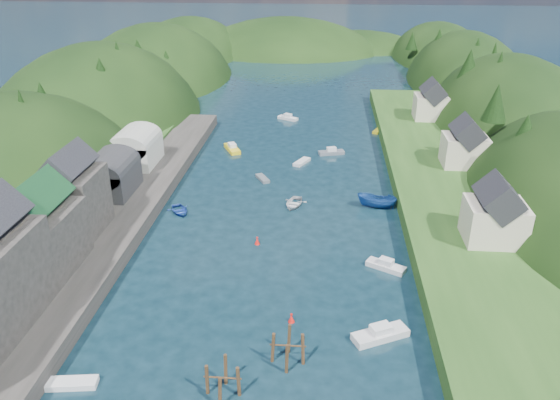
# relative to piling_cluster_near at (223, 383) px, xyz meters

# --- Properties ---
(ground) EXTENTS (600.00, 600.00, 0.00)m
(ground) POSITION_rel_piling_cluster_near_xyz_m (2.22, 54.12, -1.33)
(ground) COLOR black
(ground) RESTS_ON ground
(hillside_left) EXTENTS (44.00, 245.56, 52.00)m
(hillside_left) POSITION_rel_piling_cluster_near_xyz_m (-42.78, 79.12, -9.37)
(hillside_left) COLOR black
(hillside_left) RESTS_ON ground
(hillside_right) EXTENTS (36.00, 245.56, 48.00)m
(hillside_right) POSITION_rel_piling_cluster_near_xyz_m (47.22, 79.12, -8.75)
(hillside_right) COLOR black
(hillside_right) RESTS_ON ground
(far_hills) EXTENTS (103.00, 68.00, 44.00)m
(far_hills) POSITION_rel_piling_cluster_near_xyz_m (3.44, 178.12, -12.14)
(far_hills) COLOR black
(far_hills) RESTS_ON ground
(hill_trees) EXTENTS (92.20, 149.65, 12.39)m
(hill_trees) POSITION_rel_piling_cluster_near_xyz_m (3.13, 68.46, 9.83)
(hill_trees) COLOR black
(hill_trees) RESTS_ON ground
(quay_left) EXTENTS (12.00, 110.00, 2.00)m
(quay_left) POSITION_rel_piling_cluster_near_xyz_m (-21.78, 24.12, -0.33)
(quay_left) COLOR #2D2B28
(quay_left) RESTS_ON ground
(terrace_left_grass) EXTENTS (12.00, 110.00, 2.50)m
(terrace_left_grass) POSITION_rel_piling_cluster_near_xyz_m (-28.78, 24.12, -0.08)
(terrace_left_grass) COLOR #234719
(terrace_left_grass) RESTS_ON ground
(quayside_buildings) EXTENTS (8.00, 35.84, 12.90)m
(quayside_buildings) POSITION_rel_piling_cluster_near_xyz_m (-23.78, 10.51, 5.75)
(quayside_buildings) COLOR #2D2B28
(quayside_buildings) RESTS_ON quay_left
(boat_sheds) EXTENTS (7.00, 21.00, 7.50)m
(boat_sheds) POSITION_rel_piling_cluster_near_xyz_m (-23.78, 43.12, 3.94)
(boat_sheds) COLOR #2D2D30
(boat_sheds) RESTS_ON quay_left
(terrace_right) EXTENTS (16.00, 120.00, 2.40)m
(terrace_right) POSITION_rel_piling_cluster_near_xyz_m (27.22, 44.12, -0.13)
(terrace_right) COLOR #234719
(terrace_right) RESTS_ON ground
(right_bank_cottages) EXTENTS (9.00, 59.24, 8.41)m
(right_bank_cottages) POSITION_rel_piling_cluster_near_xyz_m (30.22, 52.45, 4.51)
(right_bank_cottages) COLOR beige
(right_bank_cottages) RESTS_ON terrace_right
(piling_cluster_near) EXTENTS (3.32, 3.09, 3.81)m
(piling_cluster_near) POSITION_rel_piling_cluster_near_xyz_m (0.00, 0.00, 0.00)
(piling_cluster_near) COLOR #382314
(piling_cluster_near) RESTS_ON ground
(piling_cluster_far) EXTENTS (3.39, 3.15, 3.93)m
(piling_cluster_far) POSITION_rel_piling_cluster_near_xyz_m (5.33, 4.56, 0.06)
(piling_cluster_far) COLOR #382314
(piling_cluster_far) RESTS_ON ground
(channel_buoy_near) EXTENTS (0.70, 0.70, 1.10)m
(channel_buoy_near) POSITION_rel_piling_cluster_near_xyz_m (5.26, 10.68, -0.86)
(channel_buoy_near) COLOR red
(channel_buoy_near) RESTS_ON ground
(channel_buoy_far) EXTENTS (0.70, 0.70, 1.10)m
(channel_buoy_far) POSITION_rel_piling_cluster_near_xyz_m (-0.33, 26.68, -0.86)
(channel_buoy_far) COLOR red
(channel_buoy_far) RESTS_ON ground
(moored_boats) EXTENTS (36.47, 99.97, 2.46)m
(moored_boats) POSITION_rel_piling_cluster_near_xyz_m (2.11, 23.18, -0.64)
(moored_boats) COLOR silver
(moored_boats) RESTS_ON ground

